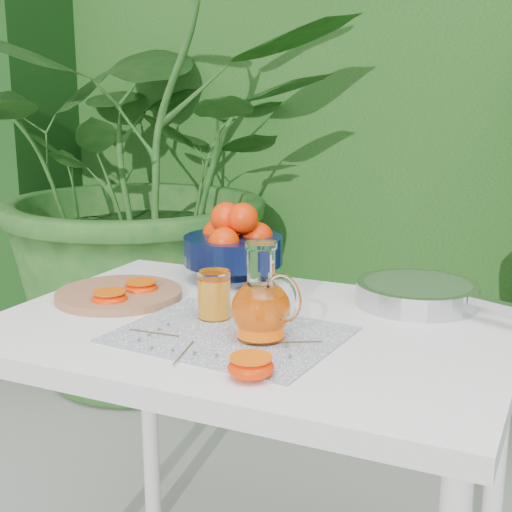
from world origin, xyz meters
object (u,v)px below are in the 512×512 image
at_px(cutting_board, 119,294).
at_px(saute_pan, 419,293).
at_px(juice_pitcher, 262,306).
at_px(white_table, 252,361).
at_px(fruit_bowl, 234,244).

relative_size(cutting_board, saute_pan, 0.58).
xyz_separation_m(juice_pitcher, saute_pan, (0.21, 0.34, -0.04)).
relative_size(white_table, fruit_bowl, 3.90).
bearing_deg(cutting_board, fruit_bowl, 59.31).
distance_m(cutting_board, saute_pan, 0.65).
bearing_deg(white_table, cutting_board, 175.34).
bearing_deg(fruit_bowl, cutting_board, -120.69).
bearing_deg(juice_pitcher, fruit_bowl, 123.14).
bearing_deg(cutting_board, white_table, -4.66).
relative_size(fruit_bowl, saute_pan, 0.54).
xyz_separation_m(white_table, fruit_bowl, (-0.18, 0.28, 0.17)).
height_order(white_table, fruit_bowl, fruit_bowl).
height_order(juice_pitcher, saute_pan, juice_pitcher).
bearing_deg(white_table, saute_pan, 43.30).
xyz_separation_m(cutting_board, fruit_bowl, (0.15, 0.26, 0.08)).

